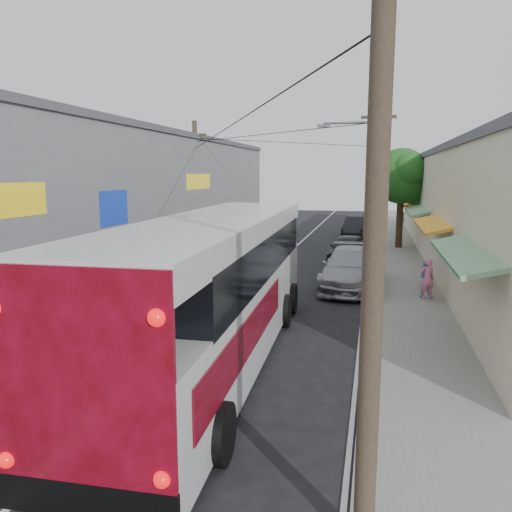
{
  "coord_description": "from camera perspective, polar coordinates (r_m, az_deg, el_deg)",
  "views": [
    {
      "loc": [
        5.19,
        -8.16,
        4.96
      ],
      "look_at": [
        1.01,
        9.35,
        1.98
      ],
      "focal_mm": 35.0,
      "sensor_mm": 36.0,
      "label": 1
    }
  ],
  "objects": [
    {
      "name": "pedestrian_near",
      "position": [
        20.55,
        18.98,
        -2.49
      ],
      "size": [
        0.66,
        0.54,
        1.58
      ],
      "primitive_type": "imported",
      "rotation": [
        0.0,
        0.0,
        3.45
      ],
      "color": "pink",
      "rests_on": "sidewalk"
    },
    {
      "name": "coach_bus",
      "position": [
        13.24,
        -4.5,
        -3.57
      ],
      "size": [
        3.47,
        13.48,
        3.86
      ],
      "rotation": [
        0.0,
        0.0,
        0.04
      ],
      "color": "silver",
      "rests_on": "ground"
    },
    {
      "name": "parked_car_far",
      "position": [
        40.66,
        11.4,
        3.33
      ],
      "size": [
        2.17,
        4.94,
        1.58
      ],
      "primitive_type": "imported",
      "rotation": [
        0.0,
        0.0,
        -0.11
      ],
      "color": "black",
      "rests_on": "ground"
    },
    {
      "name": "building_right",
      "position": [
        30.77,
        24.36,
        5.2
      ],
      "size": [
        7.09,
        40.0,
        6.25
      ],
      "color": "beige",
      "rests_on": "ground"
    },
    {
      "name": "street_tree",
      "position": [
        34.22,
        16.42,
        8.54
      ],
      "size": [
        4.4,
        4.0,
        6.6
      ],
      "color": "#3F2B19",
      "rests_on": "ground"
    },
    {
      "name": "jeepney",
      "position": [
        16.21,
        -15.04,
        -5.99
      ],
      "size": [
        2.79,
        5.54,
        1.5
      ],
      "primitive_type": "imported",
      "rotation": [
        0.0,
        0.0,
        0.05
      ],
      "color": "silver",
      "rests_on": "ground"
    },
    {
      "name": "utility_poles",
      "position": [
        28.57,
        9.35,
        7.61
      ],
      "size": [
        11.8,
        45.28,
        8.0
      ],
      "color": "#473828",
      "rests_on": "ground"
    },
    {
      "name": "sidewalk",
      "position": [
        28.62,
        15.83,
        -0.82
      ],
      "size": [
        3.0,
        80.0,
        0.12
      ],
      "primitive_type": "cube",
      "color": "slate",
      "rests_on": "ground"
    },
    {
      "name": "parked_suv",
      "position": [
        22.21,
        10.79,
        -1.39
      ],
      "size": [
        2.53,
        6.01,
        1.73
      ],
      "primitive_type": "imported",
      "rotation": [
        0.0,
        0.0,
        -0.02
      ],
      "color": "#94959B",
      "rests_on": "ground"
    },
    {
      "name": "ground",
      "position": [
        10.87,
        -17.78,
        -18.24
      ],
      "size": [
        120.0,
        120.0,
        0.0
      ],
      "primitive_type": "plane",
      "color": "black",
      "rests_on": "ground"
    },
    {
      "name": "parked_car_mid",
      "position": [
        28.5,
        10.47,
        0.82
      ],
      "size": [
        2.33,
        4.79,
        1.57
      ],
      "primitive_type": "imported",
      "rotation": [
        0.0,
        0.0,
        -0.1
      ],
      "color": "#242429",
      "rests_on": "ground"
    },
    {
      "name": "pedestrian_far",
      "position": [
        20.77,
        18.77,
        -2.5
      ],
      "size": [
        0.86,
        0.77,
        1.48
      ],
      "primitive_type": "imported",
      "rotation": [
        0.0,
        0.0,
        2.8
      ],
      "color": "#96B5DB",
      "rests_on": "sidewalk"
    },
    {
      "name": "building_left",
      "position": [
        29.55,
        -14.29,
        6.58
      ],
      "size": [
        7.2,
        36.0,
        7.25
      ],
      "color": "gray",
      "rests_on": "ground"
    }
  ]
}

